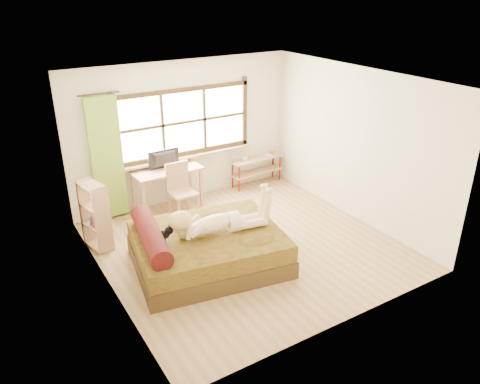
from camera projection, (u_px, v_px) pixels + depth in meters
floor at (247, 245)px, 7.70m from camera, size 4.50×4.50×0.00m
ceiling at (248, 80)px, 6.59m from camera, size 4.50×4.50×0.00m
wall_back at (184, 132)px, 8.90m from camera, size 4.50×0.00×4.50m
wall_front at (351, 230)px, 5.40m from camera, size 4.50×0.00×4.50m
wall_left at (101, 202)px, 6.08m from camera, size 0.00×4.50×4.50m
wall_right at (355, 145)px, 8.22m from camera, size 0.00×4.50×4.50m
window at (184, 125)px, 8.81m from camera, size 2.80×0.16×1.46m
curtain at (107, 159)px, 8.15m from camera, size 0.55×0.10×2.20m
bed at (205, 248)px, 7.06m from camera, size 2.44×2.09×0.83m
woman at (218, 212)px, 6.88m from camera, size 1.58×0.69×0.65m
kitten at (160, 235)px, 6.66m from camera, size 0.34×0.18×0.26m
desk at (167, 175)px, 8.69m from camera, size 1.30×0.64×0.80m
monitor at (165, 160)px, 8.61m from camera, size 0.61×0.10×0.35m
chair at (180, 187)px, 8.51m from camera, size 0.46×0.46×1.00m
pipe_shelf at (257, 165)px, 9.88m from camera, size 1.20×0.37×0.67m
cup at (245, 158)px, 9.65m from camera, size 0.13×0.13×0.10m
book at (265, 156)px, 9.90m from camera, size 0.16×0.21×0.02m
bookshelf at (95, 216)px, 7.42m from camera, size 0.39×0.54×1.13m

